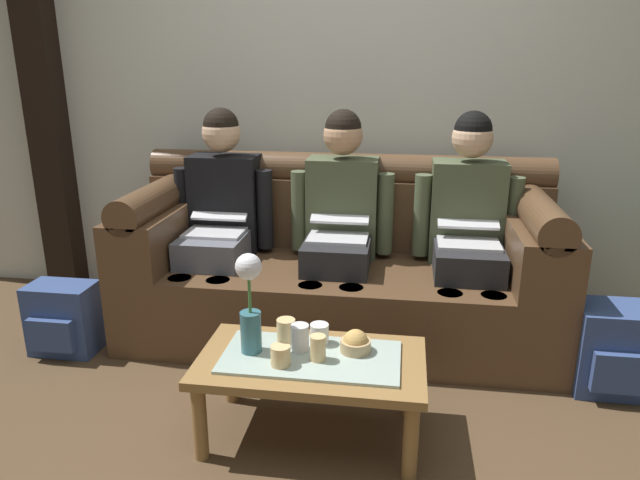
{
  "coord_description": "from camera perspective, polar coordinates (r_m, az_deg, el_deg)",
  "views": [
    {
      "loc": [
        0.33,
        -1.81,
        1.47
      ],
      "look_at": [
        -0.05,
        0.79,
        0.65
      ],
      "focal_mm": 32.54,
      "sensor_mm": 36.0,
      "label": 1
    }
  ],
  "objects": [
    {
      "name": "ground_plane",
      "position": [
        2.35,
        -1.66,
        -21.3
      ],
      "size": [
        14.0,
        14.0,
        0.0
      ],
      "primitive_type": "plane",
      "color": "#4C3823"
    },
    {
      "name": "back_wall_patterned",
      "position": [
        3.52,
        3.17,
        17.04
      ],
      "size": [
        6.0,
        0.12,
        2.9
      ],
      "primitive_type": "cube",
      "color": "silver",
      "rests_on": "ground_plane"
    },
    {
      "name": "timber_pillar",
      "position": [
        4.05,
        -25.75,
        15.46
      ],
      "size": [
        0.2,
        0.2,
        2.9
      ],
      "primitive_type": "cube",
      "color": "black",
      "rests_on": "ground_plane"
    },
    {
      "name": "couch",
      "position": [
        3.19,
        1.95,
        -2.8
      ],
      "size": [
        2.27,
        0.88,
        0.96
      ],
      "color": "#513823",
      "rests_on": "ground_plane"
    },
    {
      "name": "person_left",
      "position": [
        3.24,
        -9.82,
        2.61
      ],
      "size": [
        0.56,
        0.67,
        1.22
      ],
      "color": "#595B66",
      "rests_on": "ground_plane"
    },
    {
      "name": "person_middle",
      "position": [
        3.1,
        2.0,
        2.19
      ],
      "size": [
        0.56,
        0.67,
        1.22
      ],
      "color": "#232326",
      "rests_on": "ground_plane"
    },
    {
      "name": "person_right",
      "position": [
        3.1,
        14.34,
        1.65
      ],
      "size": [
        0.56,
        0.67,
        1.22
      ],
      "color": "#232326",
      "rests_on": "ground_plane"
    },
    {
      "name": "coffee_table",
      "position": [
        2.34,
        -0.88,
        -12.52
      ],
      "size": [
        0.89,
        0.5,
        0.36
      ],
      "color": "olive",
      "rests_on": "ground_plane"
    },
    {
      "name": "flower_vase",
      "position": [
        2.26,
        -6.92,
        -5.98
      ],
      "size": [
        0.1,
        0.1,
        0.41
      ],
      "color": "#336672",
      "rests_on": "coffee_table"
    },
    {
      "name": "snack_bowl",
      "position": [
        2.33,
        3.52,
        -10.11
      ],
      "size": [
        0.12,
        0.12,
        0.1
      ],
      "color": "tan",
      "rests_on": "coffee_table"
    },
    {
      "name": "cup_near_left",
      "position": [
        2.26,
        -0.2,
        -10.56
      ],
      "size": [
        0.06,
        0.06,
        0.1
      ],
      "primitive_type": "cylinder",
      "color": "#DBB77A",
      "rests_on": "coffee_table"
    },
    {
      "name": "cup_near_right",
      "position": [
        2.38,
        -0.06,
        -9.21
      ],
      "size": [
        0.08,
        0.08,
        0.08
      ],
      "primitive_type": "cylinder",
      "color": "white",
      "rests_on": "coffee_table"
    },
    {
      "name": "cup_far_center",
      "position": [
        2.23,
        -3.9,
        -11.27
      ],
      "size": [
        0.08,
        0.08,
        0.08
      ],
      "primitive_type": "cylinder",
      "color": "#DBB77A",
      "rests_on": "coffee_table"
    },
    {
      "name": "cup_far_left",
      "position": [
        2.4,
        -3.36,
        -8.87
      ],
      "size": [
        0.08,
        0.08,
        0.1
      ],
      "primitive_type": "cylinder",
      "color": "#DBB77A",
      "rests_on": "coffee_table"
    },
    {
      "name": "cup_far_right",
      "position": [
        2.32,
        -1.99,
        -9.57
      ],
      "size": [
        0.07,
        0.07,
        0.11
      ],
      "primitive_type": "cylinder",
      "color": "silver",
      "rests_on": "coffee_table"
    },
    {
      "name": "backpack_left",
      "position": [
        3.31,
        -23.93,
        -7.13
      ],
      "size": [
        0.34,
        0.25,
        0.37
      ],
      "color": "#33477A",
      "rests_on": "ground_plane"
    },
    {
      "name": "backpack_right",
      "position": [
        3.0,
        26.53,
        -9.6
      ],
      "size": [
        0.31,
        0.31,
        0.41
      ],
      "color": "#33477A",
      "rests_on": "ground_plane"
    }
  ]
}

